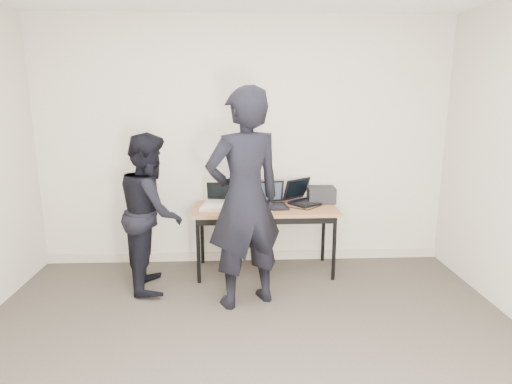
{
  "coord_description": "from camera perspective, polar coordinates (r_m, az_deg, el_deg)",
  "views": [
    {
      "loc": [
        -0.09,
        -2.44,
        1.87
      ],
      "look_at": [
        0.1,
        1.6,
        0.95
      ],
      "focal_mm": 30.0,
      "sensor_mm": 36.0,
      "label": 1
    }
  ],
  "objects": [
    {
      "name": "power_brick",
      "position": [
        4.32,
        -1.54,
        -2.45
      ],
      "size": [
        0.08,
        0.06,
        0.03
      ],
      "primitive_type": "cube",
      "rotation": [
        0.0,
        0.0,
        -0.16
      ],
      "color": "black",
      "rests_on": "desk"
    },
    {
      "name": "leather_satchel",
      "position": [
        4.68,
        -1.16,
        0.16
      ],
      "size": [
        0.37,
        0.2,
        0.25
      ],
      "rotation": [
        0.0,
        0.0,
        -0.06
      ],
      "color": "brown",
      "rests_on": "desk"
    },
    {
      "name": "laptop_center",
      "position": [
        4.5,
        1.87,
        -1.23
      ],
      "size": [
        0.38,
        0.37,
        0.26
      ],
      "rotation": [
        0.0,
        0.0,
        0.14
      ],
      "color": "black",
      "rests_on": "desk"
    },
    {
      "name": "person_typist",
      "position": [
        3.74,
        -1.55,
        -1.05
      ],
      "size": [
        0.84,
        0.72,
        1.95
      ],
      "primitive_type": "imported",
      "rotation": [
        0.0,
        0.0,
        3.57
      ],
      "color": "black",
      "rests_on": "ground"
    },
    {
      "name": "person_observer",
      "position": [
        4.27,
        -13.76,
        -2.58
      ],
      "size": [
        0.68,
        0.82,
        1.53
      ],
      "primitive_type": "imported",
      "rotation": [
        0.0,
        0.0,
        1.72
      ],
      "color": "black",
      "rests_on": "ground"
    },
    {
      "name": "laptop_beige",
      "position": [
        4.47,
        -5.0,
        -1.44
      ],
      "size": [
        0.38,
        0.37,
        0.27
      ],
      "rotation": [
        0.0,
        0.0,
        -0.14
      ],
      "color": "#BFB899",
      "rests_on": "desk"
    },
    {
      "name": "equipment_box",
      "position": [
        4.74,
        8.69,
        -0.35
      ],
      "size": [
        0.3,
        0.25,
        0.17
      ],
      "primitive_type": "cube",
      "rotation": [
        0.0,
        0.0,
        -0.03
      ],
      "color": "black",
      "rests_on": "desk"
    },
    {
      "name": "tissue",
      "position": [
        4.65,
        -0.8,
        2.06
      ],
      "size": [
        0.13,
        0.1,
        0.08
      ],
      "primitive_type": "ellipsoid",
      "rotation": [
        0.0,
        0.0,
        0.0
      ],
      "color": "white",
      "rests_on": "leather_satchel"
    },
    {
      "name": "cables",
      "position": [
        4.49,
        1.79,
        -2.0
      ],
      "size": [
        1.15,
        0.41,
        0.01
      ],
      "rotation": [
        0.0,
        0.0,
        -0.15
      ],
      "color": "black",
      "rests_on": "desk"
    },
    {
      "name": "baseboard",
      "position": [
        5.02,
        -1.49,
        -8.48
      ],
      "size": [
        4.5,
        0.03,
        0.1
      ],
      "primitive_type": "cube",
      "color": "#B0A992",
      "rests_on": "ground"
    },
    {
      "name": "desk",
      "position": [
        4.51,
        1.22,
        -2.76
      ],
      "size": [
        1.5,
        0.66,
        0.72
      ],
      "rotation": [
        0.0,
        0.0,
        0.01
      ],
      "color": "#915B37",
      "rests_on": "ground"
    },
    {
      "name": "room",
      "position": [
        2.5,
        -0.6,
        0.79
      ],
      "size": [
        4.6,
        4.6,
        2.8
      ],
      "color": "#3F3830",
      "rests_on": "ground"
    },
    {
      "name": "laptop_right",
      "position": [
        4.69,
        6.34,
        -0.75
      ],
      "size": [
        0.48,
        0.48,
        0.26
      ],
      "rotation": [
        0.0,
        0.0,
        0.65
      ],
      "color": "black",
      "rests_on": "desk"
    }
  ]
}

